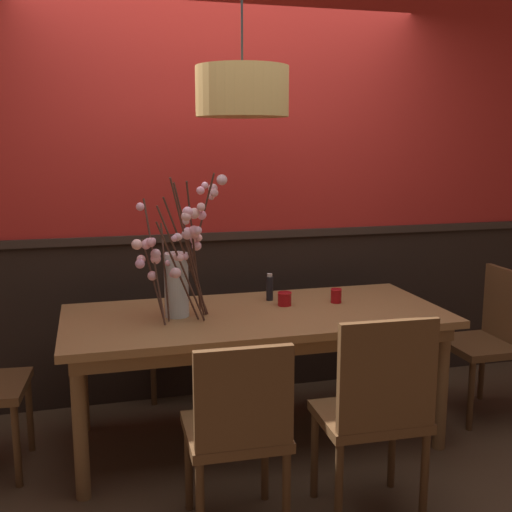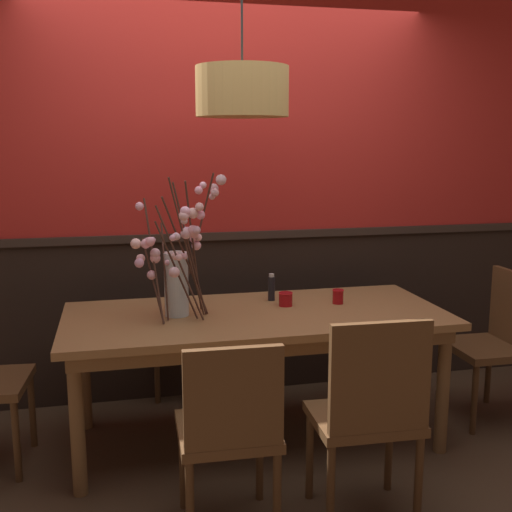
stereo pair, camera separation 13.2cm
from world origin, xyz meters
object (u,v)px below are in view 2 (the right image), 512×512
object	(u,v)px
chair_far_side_left	(182,315)
condiment_bottle	(271,288)
pendant_lamp	(242,92)
chair_near_side_right	(370,409)
chair_head_east_end	(496,337)
vase_with_blossoms	(178,266)
candle_holder_nearer_edge	(286,299)
dining_table	(256,326)
chair_near_side_left	(229,427)
candle_holder_nearer_center	(338,296)

from	to	relation	value
chair_far_side_left	condiment_bottle	size ratio (longest dim) A/B	5.68
condiment_bottle	pendant_lamp	bearing A→B (deg)	-134.16
condiment_bottle	chair_near_side_right	bearing A→B (deg)	-82.02
chair_head_east_end	chair_near_side_right	xyz separation A→B (m)	(-1.17, -0.85, 0.03)
vase_with_blossoms	candle_holder_nearer_edge	xyz separation A→B (m)	(0.62, 0.10, -0.24)
chair_far_side_left	chair_near_side_right	bearing A→B (deg)	-70.33
dining_table	chair_near_side_right	bearing A→B (deg)	-70.92
chair_near_side_left	chair_far_side_left	size ratio (longest dim) A/B	0.97
chair_near_side_left	candle_holder_nearer_center	world-z (taller)	chair_near_side_left
chair_near_side_right	condiment_bottle	size ratio (longest dim) A/B	5.93
dining_table	vase_with_blossoms	world-z (taller)	vase_with_blossoms
condiment_bottle	chair_near_side_left	bearing A→B (deg)	-112.73
chair_near_side_left	condiment_bottle	world-z (taller)	condiment_bottle
candle_holder_nearer_edge	chair_near_side_right	bearing A→B (deg)	-83.68
chair_far_side_left	candle_holder_nearer_edge	size ratio (longest dim) A/B	11.04
dining_table	pendant_lamp	bearing A→B (deg)	169.51
chair_near_side_right	chair_far_side_left	size ratio (longest dim) A/B	1.04
vase_with_blossoms	condiment_bottle	world-z (taller)	vase_with_blossoms
vase_with_blossoms	candle_holder_nearer_center	size ratio (longest dim) A/B	9.23
chair_head_east_end	candle_holder_nearer_edge	world-z (taller)	chair_head_east_end
pendant_lamp	chair_head_east_end	bearing A→B (deg)	-1.60
chair_near_side_right	vase_with_blossoms	size ratio (longest dim) A/B	1.24
chair_head_east_end	candle_holder_nearer_edge	distance (m)	1.32
chair_near_side_left	chair_far_side_left	world-z (taller)	chair_far_side_left
chair_far_side_left	vase_with_blossoms	size ratio (longest dim) A/B	1.19
chair_near_side_right	candle_holder_nearer_center	size ratio (longest dim) A/B	11.46
chair_head_east_end	candle_holder_nearer_edge	bearing A→B (deg)	174.29
chair_head_east_end	vase_with_blossoms	bearing A→B (deg)	179.01
dining_table	pendant_lamp	size ratio (longest dim) A/B	2.10
chair_near_side_right	vase_with_blossoms	world-z (taller)	vase_with_blossoms
chair_far_side_left	vase_with_blossoms	bearing A→B (deg)	-96.91
chair_near_side_right	candle_holder_nearer_center	bearing A→B (deg)	78.19
vase_with_blossoms	candle_holder_nearer_center	distance (m)	0.96
chair_head_east_end	chair_near_side_right	bearing A→B (deg)	-144.13
chair_near_side_left	candle_holder_nearer_center	distance (m)	1.26
chair_near_side_left	candle_holder_nearer_center	xyz separation A→B (m)	(0.81, 0.92, 0.29)
chair_near_side_left	pendant_lamp	distance (m)	1.67
dining_table	condiment_bottle	world-z (taller)	condiment_bottle
candle_holder_nearer_edge	condiment_bottle	xyz separation A→B (m)	(-0.05, 0.14, 0.04)
chair_head_east_end	pendant_lamp	bearing A→B (deg)	178.40
chair_far_side_left	condiment_bottle	world-z (taller)	chair_far_side_left
chair_near_side_left	condiment_bottle	size ratio (longest dim) A/B	5.52
pendant_lamp	chair_far_side_left	bearing A→B (deg)	106.29
dining_table	chair_head_east_end	distance (m)	1.48
dining_table	chair_far_side_left	xyz separation A→B (m)	(-0.32, 0.86, -0.15)
dining_table	pendant_lamp	xyz separation A→B (m)	(-0.07, 0.01, 1.25)
vase_with_blossoms	candle_holder_nearer_edge	distance (m)	0.67
condiment_bottle	pendant_lamp	distance (m)	1.14
condiment_bottle	chair_far_side_left	bearing A→B (deg)	126.73
vase_with_blossoms	condiment_bottle	size ratio (longest dim) A/B	4.78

